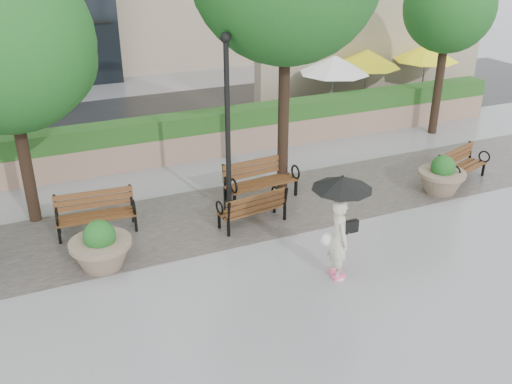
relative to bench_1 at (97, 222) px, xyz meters
name	(u,v)px	position (x,y,z in m)	size (l,w,h in m)	color
ground	(254,283)	(2.47, -3.33, -0.28)	(100.00, 100.00, 0.00)	gray
cobble_strip	(205,218)	(2.47, -0.33, -0.28)	(28.00, 3.20, 0.01)	#383330
hedge_wall	(159,141)	(2.47, 3.67, 0.38)	(24.00, 0.80, 1.35)	#8E6E5C
cafe_wall	(375,51)	(11.97, 6.67, 1.72)	(10.00, 0.60, 4.00)	tan
cafe_hedge	(394,105)	(11.47, 4.47, 0.17)	(8.00, 0.50, 0.90)	#1C531B
asphalt_street	(131,123)	(2.47, 7.67, -0.28)	(40.00, 7.00, 0.00)	black
bench_1	(97,222)	(0.00, 0.00, 0.00)	(1.82, 0.84, 0.95)	brown
bench_2	(253,215)	(3.41, -1.07, -0.02)	(1.68, 0.85, 0.86)	brown
bench_3	(261,188)	(4.16, 0.12, 0.02)	(1.95, 0.91, 1.01)	brown
bench_4	(461,172)	(9.66, -1.08, -0.02)	(1.78, 1.17, 0.89)	brown
planter_left	(101,249)	(-0.16, -1.53, 0.13)	(1.27, 1.27, 1.06)	#7F6B56
planter_right	(441,178)	(8.67, -1.41, 0.12)	(1.22, 1.22, 1.02)	#7F6B56
lamppost	(228,139)	(3.12, -0.32, 1.64)	(0.28, 0.28, 4.35)	black
tree_0	(12,48)	(-1.11, 1.31, 3.78)	(3.85, 3.83, 6.08)	black
tree_2	(451,10)	(11.80, 2.60, 3.73)	(3.02, 2.85, 5.55)	black
patio_umb_white	(335,65)	(9.26, 5.17, 1.71)	(2.50, 2.50, 2.30)	black
patio_umb_yellow_a	(367,59)	(10.88, 5.59, 1.71)	(2.50, 2.50, 2.30)	black
patio_umb_yellow_b	(426,53)	(13.58, 5.59, 1.71)	(2.50, 2.50, 2.30)	black
pedestrian	(340,217)	(4.10, -3.73, 1.03)	(1.17, 1.17, 2.16)	beige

